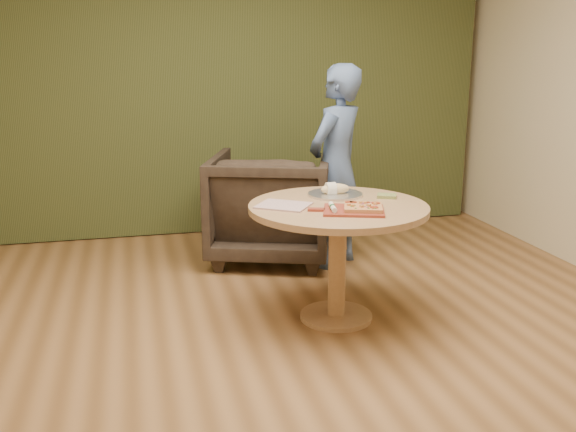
# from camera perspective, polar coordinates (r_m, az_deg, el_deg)

# --- Properties ---
(room_shell) EXTENTS (5.04, 6.04, 2.84)m
(room_shell) POSITION_cam_1_polar(r_m,az_deg,el_deg) (3.15, 2.67, 9.63)
(room_shell) COLOR olive
(room_shell) RESTS_ON ground
(curtain) EXTENTS (4.80, 0.14, 2.78)m
(curtain) POSITION_cam_1_polar(r_m,az_deg,el_deg) (5.98, -5.40, 11.91)
(curtain) COLOR #303819
(curtain) RESTS_ON ground
(pedestal_table) EXTENTS (1.11, 1.11, 0.75)m
(pedestal_table) POSITION_cam_1_polar(r_m,az_deg,el_deg) (3.97, 4.46, -0.96)
(pedestal_table) COLOR tan
(pedestal_table) RESTS_ON ground
(pizza_paddle) EXTENTS (0.47, 0.38, 0.01)m
(pizza_paddle) POSITION_cam_1_polar(r_m,az_deg,el_deg) (3.77, 5.70, 0.50)
(pizza_paddle) COLOR maroon
(pizza_paddle) RESTS_ON pedestal_table
(flatbread_pizza) EXTENTS (0.28, 0.28, 0.04)m
(flatbread_pizza) POSITION_cam_1_polar(r_m,az_deg,el_deg) (3.78, 6.69, 0.80)
(flatbread_pizza) COLOR #BE814A
(flatbread_pizza) RESTS_ON pizza_paddle
(cutlery_roll) EXTENTS (0.06, 0.20, 0.03)m
(cutlery_roll) POSITION_cam_1_polar(r_m,az_deg,el_deg) (3.75, 3.99, 0.80)
(cutlery_roll) COLOR beige
(cutlery_roll) RESTS_ON pizza_paddle
(newspaper) EXTENTS (0.39, 0.38, 0.01)m
(newspaper) POSITION_cam_1_polar(r_m,az_deg,el_deg) (3.89, -0.40, 0.95)
(newspaper) COLOR silver
(newspaper) RESTS_ON pedestal_table
(serving_tray) EXTENTS (0.36, 0.36, 0.02)m
(serving_tray) POSITION_cam_1_polar(r_m,az_deg,el_deg) (4.19, 4.21, 1.93)
(serving_tray) COLOR silver
(serving_tray) RESTS_ON pedestal_table
(bread_roll) EXTENTS (0.19, 0.09, 0.09)m
(bread_roll) POSITION_cam_1_polar(r_m,az_deg,el_deg) (4.18, 4.10, 2.41)
(bread_roll) COLOR #E1C789
(bread_roll) RESTS_ON serving_tray
(green_packet) EXTENTS (0.15, 0.14, 0.02)m
(green_packet) POSITION_cam_1_polar(r_m,az_deg,el_deg) (4.17, 8.77, 1.77)
(green_packet) COLOR #56632C
(green_packet) RESTS_ON pedestal_table
(armchair) EXTENTS (1.18, 1.14, 0.97)m
(armchair) POSITION_cam_1_polar(r_m,az_deg,el_deg) (5.20, -1.53, 1.35)
(armchair) COLOR black
(armchair) RESTS_ON ground
(person_standing) EXTENTS (0.68, 0.66, 1.57)m
(person_standing) POSITION_cam_1_polar(r_m,az_deg,el_deg) (5.00, 4.29, 4.34)
(person_standing) COLOR #48608D
(person_standing) RESTS_ON ground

